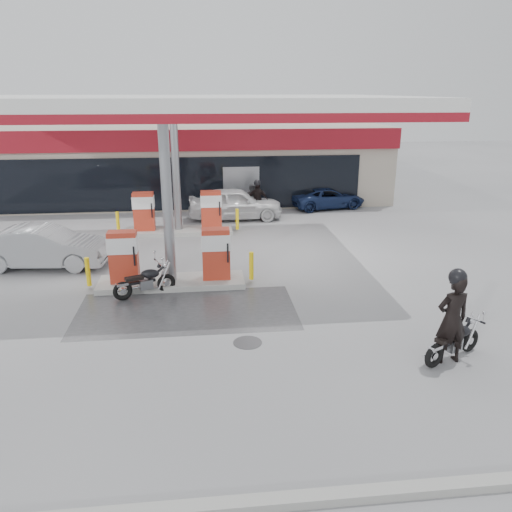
# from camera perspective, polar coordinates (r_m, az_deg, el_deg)

# --- Properties ---
(ground) EXTENTS (90.00, 90.00, 0.00)m
(ground) POSITION_cam_1_polar(r_m,az_deg,el_deg) (14.00, -9.98, -6.30)
(ground) COLOR gray
(ground) RESTS_ON ground
(wet_patch) EXTENTS (6.00, 3.00, 0.00)m
(wet_patch) POSITION_cam_1_polar(r_m,az_deg,el_deg) (13.97, -7.92, -6.23)
(wet_patch) COLOR #4C4C4F
(wet_patch) RESTS_ON ground
(drain_cover) EXTENTS (0.70, 0.70, 0.01)m
(drain_cover) POSITION_cam_1_polar(r_m,az_deg,el_deg) (12.20, -0.97, -9.86)
(drain_cover) COLOR #38383A
(drain_cover) RESTS_ON ground
(store_building) EXTENTS (22.00, 8.22, 4.00)m
(store_building) POSITION_cam_1_polar(r_m,az_deg,el_deg) (28.91, -8.41, 10.72)
(store_building) COLOR #B3A896
(store_building) RESTS_ON ground
(canopy) EXTENTS (16.00, 10.02, 5.51)m
(canopy) POSITION_cam_1_polar(r_m,az_deg,el_deg) (17.74, -10.02, 16.49)
(canopy) COLOR silver
(canopy) RESTS_ON ground
(pump_island_near) EXTENTS (5.14, 1.30, 1.78)m
(pump_island_near) POSITION_cam_1_polar(r_m,az_deg,el_deg) (15.59, -9.72, -0.85)
(pump_island_near) COLOR #9E9E99
(pump_island_near) RESTS_ON ground
(pump_island_far) EXTENTS (5.14, 1.30, 1.78)m
(pump_island_far) POSITION_cam_1_polar(r_m,az_deg,el_deg) (21.34, -8.89, 4.44)
(pump_island_far) COLOR #9E9E99
(pump_island_far) RESTS_ON ground
(main_motorcycle) EXTENTS (1.69, 1.01, 0.95)m
(main_motorcycle) POSITION_cam_1_polar(r_m,az_deg,el_deg) (12.19, 21.68, -9.11)
(main_motorcycle) COLOR black
(main_motorcycle) RESTS_ON ground
(biker_main) EXTENTS (0.80, 0.57, 2.06)m
(biker_main) POSITION_cam_1_polar(r_m,az_deg,el_deg) (11.79, 21.50, -6.74)
(biker_main) COLOR black
(biker_main) RESTS_ON ground
(parked_motorcycle) EXTENTS (1.80, 0.94, 0.97)m
(parked_motorcycle) POSITION_cam_1_polar(r_m,az_deg,el_deg) (15.02, -12.50, -2.93)
(parked_motorcycle) COLOR black
(parked_motorcycle) RESTS_ON ground
(sedan_white) EXTENTS (4.40, 1.80, 1.49)m
(sedan_white) POSITION_cam_1_polar(r_m,az_deg,el_deg) (23.50, -2.39, 6.03)
(sedan_white) COLOR silver
(sedan_white) RESTS_ON ground
(attendant) EXTENTS (0.85, 0.93, 1.55)m
(attendant) POSITION_cam_1_polar(r_m,az_deg,el_deg) (24.15, -0.41, 6.45)
(attendant) COLOR #525257
(attendant) RESTS_ON ground
(hatchback_silver) EXTENTS (4.43, 1.89, 1.42)m
(hatchback_silver) POSITION_cam_1_polar(r_m,az_deg,el_deg) (18.46, -23.13, 0.95)
(hatchback_silver) COLOR #93969A
(hatchback_silver) RESTS_ON ground
(parked_car_left) EXTENTS (4.00, 2.35, 1.09)m
(parked_car_left) POSITION_cam_1_polar(r_m,az_deg,el_deg) (28.20, -21.56, 6.43)
(parked_car_left) COLOR navy
(parked_car_left) RESTS_ON ground
(parked_car_right) EXTENTS (4.07, 2.44, 1.06)m
(parked_car_right) POSITION_cam_1_polar(r_m,az_deg,el_deg) (26.06, 8.19, 6.60)
(parked_car_right) COLOR navy
(parked_car_right) RESTS_ON ground
(biker_walking) EXTENTS (1.03, 0.45, 1.73)m
(biker_walking) POSITION_cam_1_polar(r_m,az_deg,el_deg) (23.57, 0.14, 6.38)
(biker_walking) COLOR black
(biker_walking) RESTS_ON ground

